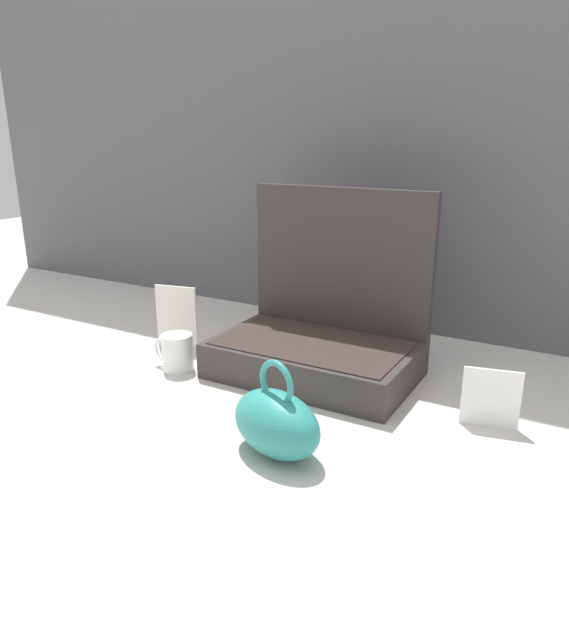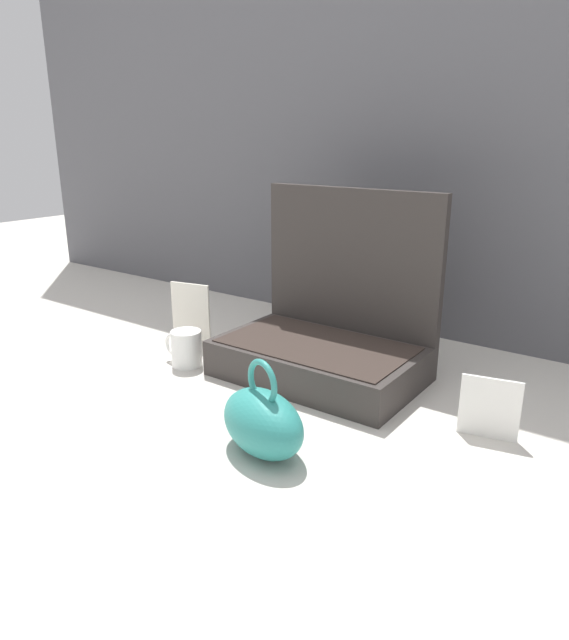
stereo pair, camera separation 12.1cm
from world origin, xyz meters
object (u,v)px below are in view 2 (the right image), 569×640
(teal_pouch_handbag, at_px, (263,422))
(poster_card_right, at_px, (191,314))
(open_suitcase, at_px, (327,335))
(coffee_mug, at_px, (186,348))
(info_card_left, at_px, (490,408))

(teal_pouch_handbag, distance_m, poster_card_right, 0.60)
(open_suitcase, distance_m, coffee_mug, 0.35)
(open_suitcase, relative_size, teal_pouch_handbag, 2.15)
(teal_pouch_handbag, relative_size, coffee_mug, 1.95)
(open_suitcase, height_order, teal_pouch_handbag, open_suitcase)
(open_suitcase, bearing_deg, info_card_left, -11.73)
(teal_pouch_handbag, relative_size, poster_card_right, 1.26)
(open_suitcase, distance_m, poster_card_right, 0.40)
(teal_pouch_handbag, bearing_deg, poster_card_right, 146.55)
(open_suitcase, xyz_separation_m, teal_pouch_handbag, (0.10, -0.38, -0.03))
(info_card_left, bearing_deg, teal_pouch_handbag, -148.43)
(teal_pouch_handbag, height_order, info_card_left, teal_pouch_handbag)
(coffee_mug, height_order, poster_card_right, poster_card_right)
(open_suitcase, bearing_deg, teal_pouch_handbag, -75.05)
(open_suitcase, distance_m, teal_pouch_handbag, 0.39)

